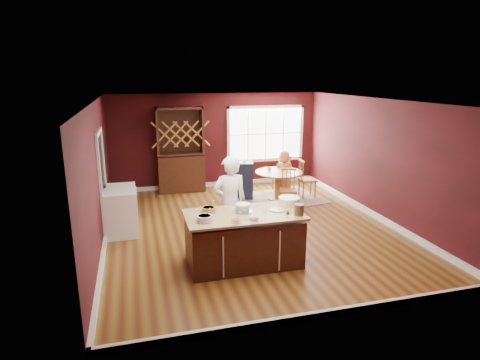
% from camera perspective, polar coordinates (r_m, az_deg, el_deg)
% --- Properties ---
extents(room_shell, '(7.00, 7.00, 7.00)m').
position_cam_1_polar(room_shell, '(8.33, 1.44, 1.92)').
color(room_shell, brown).
rests_on(room_shell, ground).
extents(window, '(2.36, 0.10, 1.66)m').
position_cam_1_polar(window, '(12.00, 3.65, 6.58)').
color(window, white).
rests_on(window, room_shell).
extents(doorway, '(0.08, 1.26, 2.13)m').
position_cam_1_polar(doorway, '(8.69, -18.90, -0.55)').
color(doorway, white).
rests_on(doorway, room_shell).
extents(kitchen_island, '(1.99, 1.04, 0.92)m').
position_cam_1_polar(kitchen_island, '(6.98, 0.53, -8.52)').
color(kitchen_island, black).
rests_on(kitchen_island, ground).
extents(dining_table, '(1.23, 1.23, 0.75)m').
position_cam_1_polar(dining_table, '(10.55, 5.53, 0.05)').
color(dining_table, brown).
rests_on(dining_table, ground).
extents(baker, '(0.68, 0.46, 1.79)m').
position_cam_1_polar(baker, '(7.43, -1.45, -3.31)').
color(baker, white).
rests_on(baker, ground).
extents(layer_cake, '(0.35, 0.35, 0.14)m').
position_cam_1_polar(layer_cake, '(6.88, 0.37, -3.97)').
color(layer_cake, white).
rests_on(layer_cake, kitchen_island).
extents(bowl_blue, '(0.25, 0.25, 0.10)m').
position_cam_1_polar(bowl_blue, '(6.47, -5.07, -5.46)').
color(bowl_blue, silver).
rests_on(bowl_blue, kitchen_island).
extents(bowl_yellow, '(0.23, 0.23, 0.09)m').
position_cam_1_polar(bowl_yellow, '(6.89, -4.47, -4.23)').
color(bowl_yellow, tan).
rests_on(bowl_yellow, kitchen_island).
extents(bowl_pink, '(0.15, 0.15, 0.06)m').
position_cam_1_polar(bowl_pink, '(6.38, -0.60, -5.88)').
color(bowl_pink, silver).
rests_on(bowl_pink, kitchen_island).
extents(bowl_olive, '(0.15, 0.15, 0.06)m').
position_cam_1_polar(bowl_olive, '(6.51, 2.03, -5.48)').
color(bowl_olive, beige).
rests_on(bowl_olive, kitchen_island).
extents(drinking_glass, '(0.07, 0.07, 0.14)m').
position_cam_1_polar(drinking_glass, '(6.85, 3.46, -4.10)').
color(drinking_glass, white).
rests_on(drinking_glass, kitchen_island).
extents(dinner_plate, '(0.26, 0.26, 0.02)m').
position_cam_1_polar(dinner_plate, '(6.99, 5.25, -4.25)').
color(dinner_plate, beige).
rests_on(dinner_plate, kitchen_island).
extents(white_tub, '(0.39, 0.39, 0.13)m').
position_cam_1_polar(white_tub, '(7.32, 7.02, -2.95)').
color(white_tub, silver).
rests_on(white_tub, kitchen_island).
extents(stoneware_crock, '(0.16, 0.16, 0.19)m').
position_cam_1_polar(stoneware_crock, '(6.78, 8.41, -4.19)').
color(stoneware_crock, '#4D3528').
rests_on(stoneware_crock, kitchen_island).
extents(toy_figurine, '(0.05, 0.05, 0.08)m').
position_cam_1_polar(toy_figurine, '(6.81, 6.82, -4.55)').
color(toy_figurine, '#E8B50A').
rests_on(toy_figurine, kitchen_island).
extents(rug, '(2.52, 2.10, 0.01)m').
position_cam_1_polar(rug, '(10.70, 5.46, -2.68)').
color(rug, brown).
rests_on(rug, ground).
extents(chair_east, '(0.44, 0.46, 1.04)m').
position_cam_1_polar(chair_east, '(10.87, 9.58, 0.28)').
color(chair_east, '#925825').
rests_on(chair_east, ground).
extents(chair_south, '(0.52, 0.51, 0.98)m').
position_cam_1_polar(chair_south, '(9.89, 6.89, -1.24)').
color(chair_south, brown).
rests_on(chair_south, ground).
extents(chair_north, '(0.50, 0.49, 1.03)m').
position_cam_1_polar(chair_north, '(11.36, 5.88, 1.01)').
color(chair_north, brown).
rests_on(chair_north, ground).
extents(seated_woman, '(0.60, 0.40, 1.21)m').
position_cam_1_polar(seated_woman, '(11.09, 6.25, 1.12)').
color(seated_woman, '#C97151').
rests_on(seated_woman, ground).
extents(high_chair, '(0.50, 0.50, 1.02)m').
position_cam_1_polar(high_chair, '(10.61, 0.73, 0.07)').
color(high_chair, black).
rests_on(high_chair, ground).
extents(toddler, '(0.18, 0.14, 0.26)m').
position_cam_1_polar(toddler, '(10.58, 1.09, 1.70)').
color(toddler, '#8CA5BF').
rests_on(toddler, high_chair).
extents(table_plate, '(0.20, 0.20, 0.01)m').
position_cam_1_polar(table_plate, '(10.54, 6.94, 1.24)').
color(table_plate, beige).
rests_on(table_plate, dining_table).
extents(table_cup, '(0.14, 0.14, 0.09)m').
position_cam_1_polar(table_cup, '(10.61, 4.20, 1.62)').
color(table_cup, white).
rests_on(table_cup, dining_table).
extents(hutch, '(1.28, 0.54, 2.35)m').
position_cam_1_polar(hutch, '(11.26, -8.48, 4.24)').
color(hutch, '#442912').
rests_on(hutch, ground).
extents(washer, '(0.64, 0.62, 0.94)m').
position_cam_1_polar(washer, '(8.52, -16.50, -4.57)').
color(washer, silver).
rests_on(washer, ground).
extents(dryer, '(0.60, 0.58, 0.88)m').
position_cam_1_polar(dryer, '(9.14, -16.42, -3.45)').
color(dryer, white).
rests_on(dryer, ground).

